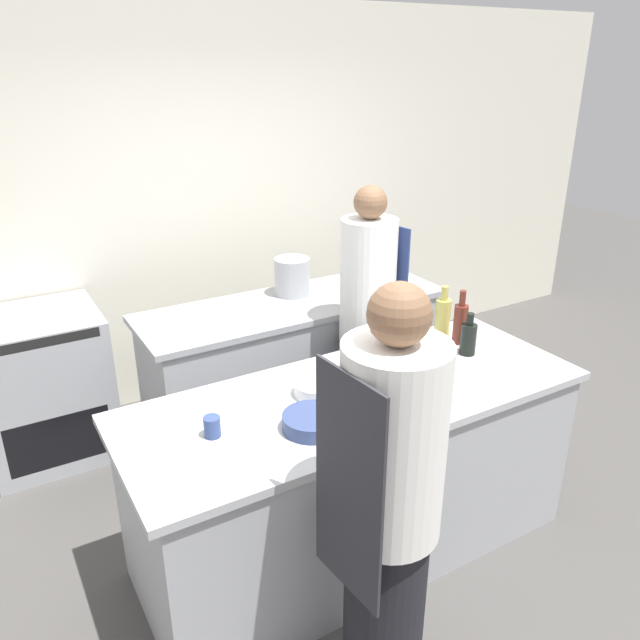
# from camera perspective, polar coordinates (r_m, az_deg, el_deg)

# --- Properties ---
(ground_plane) EXTENTS (16.00, 16.00, 0.00)m
(ground_plane) POSITION_cam_1_polar(r_m,az_deg,el_deg) (3.56, 3.04, -19.76)
(ground_plane) COLOR #4C4947
(wall_back) EXTENTS (8.00, 0.06, 2.80)m
(wall_back) POSITION_cam_1_polar(r_m,az_deg,el_deg) (4.65, -11.38, 9.89)
(wall_back) COLOR silver
(wall_back) RESTS_ON ground_plane
(prep_counter) EXTENTS (2.28, 0.87, 0.93)m
(prep_counter) POSITION_cam_1_polar(r_m,az_deg,el_deg) (3.26, 3.22, -13.72)
(prep_counter) COLOR #A8AAAF
(prep_counter) RESTS_ON ground_plane
(pass_counter) EXTENTS (2.06, 0.68, 0.93)m
(pass_counter) POSITION_cam_1_polar(r_m,az_deg,el_deg) (4.29, -2.30, -4.12)
(pass_counter) COLOR #A8AAAF
(pass_counter) RESTS_ON ground_plane
(oven_range) EXTENTS (0.75, 0.69, 0.96)m
(oven_range) POSITION_cam_1_polar(r_m,az_deg,el_deg) (4.35, -23.82, -5.56)
(oven_range) COLOR #A8AAAF
(oven_range) RESTS_ON ground_plane
(chef_at_prep_near) EXTENTS (0.40, 0.38, 1.77)m
(chef_at_prep_near) POSITION_cam_1_polar(r_m,az_deg,el_deg) (2.38, 6.25, -17.09)
(chef_at_prep_near) COLOR black
(chef_at_prep_near) RESTS_ON ground_plane
(chef_at_stove) EXTENTS (0.37, 0.35, 1.75)m
(chef_at_stove) POSITION_cam_1_polar(r_m,az_deg,el_deg) (3.83, 4.31, -0.66)
(chef_at_stove) COLOR black
(chef_at_stove) RESTS_ON ground_plane
(bottle_olive_oil) EXTENTS (0.09, 0.09, 0.29)m
(bottle_olive_oil) POSITION_cam_1_polar(r_m,az_deg,el_deg) (3.64, 11.17, 0.42)
(bottle_olive_oil) COLOR #B2A84C
(bottle_olive_oil) RESTS_ON prep_counter
(bottle_vinegar) EXTENTS (0.08, 0.08, 0.31)m
(bottle_vinegar) POSITION_cam_1_polar(r_m,az_deg,el_deg) (3.55, 12.71, -0.22)
(bottle_vinegar) COLOR #5B2319
(bottle_vinegar) RESTS_ON prep_counter
(bottle_wine) EXTENTS (0.06, 0.06, 0.25)m
(bottle_wine) POSITION_cam_1_polar(r_m,az_deg,el_deg) (2.84, 2.81, -6.20)
(bottle_wine) COLOR silver
(bottle_wine) RESTS_ON prep_counter
(bottle_cooking_oil) EXTENTS (0.09, 0.09, 0.24)m
(bottle_cooking_oil) POSITION_cam_1_polar(r_m,az_deg,el_deg) (3.44, 13.40, -1.60)
(bottle_cooking_oil) COLOR black
(bottle_cooking_oil) RESTS_ON prep_counter
(bowl_mixing_large) EXTENTS (0.21, 0.21, 0.06)m
(bowl_mixing_large) POSITION_cam_1_polar(r_m,az_deg,el_deg) (2.97, -0.35, -6.28)
(bowl_mixing_large) COLOR white
(bowl_mixing_large) RESTS_ON prep_counter
(bowl_prep_small) EXTENTS (0.26, 0.26, 0.07)m
(bowl_prep_small) POSITION_cam_1_polar(r_m,az_deg,el_deg) (2.72, -0.71, -9.28)
(bowl_prep_small) COLOR navy
(bowl_prep_small) RESTS_ON prep_counter
(cup) EXTENTS (0.07, 0.07, 0.09)m
(cup) POSITION_cam_1_polar(r_m,az_deg,el_deg) (2.70, -9.88, -9.55)
(cup) COLOR #33477F
(cup) RESTS_ON prep_counter
(stockpot) EXTENTS (0.24, 0.24, 0.25)m
(stockpot) POSITION_cam_1_polar(r_m,az_deg,el_deg) (4.20, -2.56, 4.00)
(stockpot) COLOR #A8AAAF
(stockpot) RESTS_ON pass_counter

